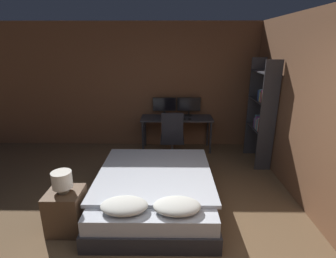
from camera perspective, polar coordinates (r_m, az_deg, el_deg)
name	(u,v)px	position (r m, az deg, el deg)	size (l,w,h in m)	color
wall_back	(169,86)	(5.86, 0.24, 9.25)	(12.00, 0.06, 2.70)	brown
wall_side_right	(306,111)	(4.18, 27.89, 3.57)	(0.06, 12.00, 2.70)	brown
bed	(155,190)	(3.88, -2.91, -13.13)	(1.64, 2.02, 0.54)	#2D2D33
nightstand	(66,211)	(3.64, -21.26, -16.23)	(0.42, 0.43, 0.54)	brown
bedside_lamp	(62,180)	(3.43, -22.08, -10.24)	(0.24, 0.24, 0.27)	gray
desk	(177,122)	(5.68, 1.90, 1.60)	(1.53, 0.56, 0.73)	#38383D
monitor_left	(164,105)	(5.77, -0.79, 5.22)	(0.51, 0.16, 0.40)	black
monitor_right	(189,105)	(5.78, 4.56, 5.19)	(0.51, 0.16, 0.40)	black
keyboard	(177,119)	(5.48, 1.94, 2.13)	(0.36, 0.13, 0.02)	black
computer_mouse	(190,119)	(5.49, 4.77, 2.20)	(0.07, 0.05, 0.04)	black
office_chair	(172,142)	(5.14, 0.93, -2.85)	(0.52, 0.52, 1.04)	black
bookshelf	(263,110)	(5.19, 19.92, 3.94)	(0.29, 0.79, 2.00)	#333338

